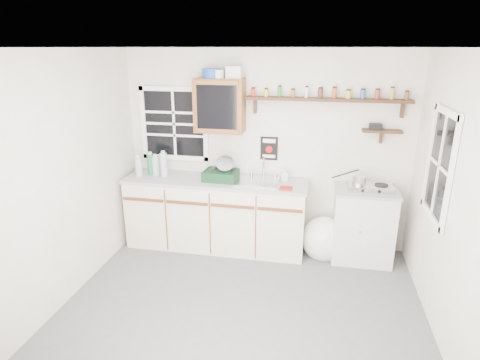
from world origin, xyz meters
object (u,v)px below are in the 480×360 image
Objects in this scene: upper_cabinet at (220,105)px; spice_shelf at (328,99)px; main_cabinet at (216,213)px; dish_rack at (222,172)px; right_cabinet at (363,224)px; hotplate at (370,187)px.

upper_cabinet reaches higher than spice_shelf.
dish_rack is (0.09, -0.01, 0.56)m from main_cabinet.
dish_rack is (0.05, -0.15, -0.81)m from upper_cabinet.
main_cabinet is at bearing -179.21° from right_cabinet.
spice_shelf reaches higher than right_cabinet.
upper_cabinet is 1.29m from spice_shelf.
hotplate is (1.87, 0.01, 0.48)m from main_cabinet.
main_cabinet is 1.93m from hotplate.
main_cabinet reaches higher than right_cabinet.
spice_shelf is (1.32, 0.21, 1.47)m from main_cabinet.
right_cabinet is 1.73× the size of hotplate.
upper_cabinet is 1.51× the size of dish_rack.
right_cabinet is 2.12× the size of dish_rack.
main_cabinet is 3.55× the size of upper_cabinet.
spice_shelf is 4.45× the size of dish_rack.
upper_cabinet is 0.34× the size of spice_shelf.
spice_shelf is at bearing 3.08° from upper_cabinet.
hotplate is at bearing -20.82° from spice_shelf.
spice_shelf is 1.55m from dish_rack.
upper_cabinet is at bearing 172.37° from hotplate.
hotplate is at bearing -4.32° from upper_cabinet.
spice_shelf is 1.15m from hotplate.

